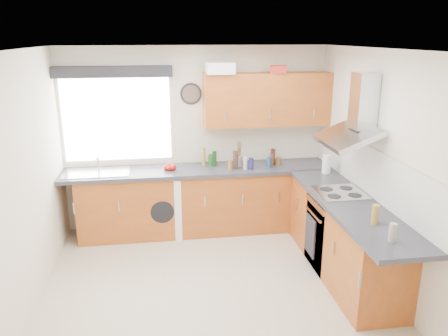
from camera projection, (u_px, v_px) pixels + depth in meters
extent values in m
plane|color=beige|center=(213.00, 289.00, 4.71)|extent=(3.60, 3.60, 0.00)
cube|color=white|center=(211.00, 49.00, 3.98)|extent=(3.60, 3.60, 0.02)
cube|color=silver|center=(196.00, 139.00, 6.05)|extent=(3.60, 0.02, 2.50)
cube|color=silver|center=(248.00, 273.00, 2.64)|extent=(3.60, 0.02, 2.50)
cube|color=silver|center=(21.00, 188.00, 4.09)|extent=(0.02, 3.60, 2.50)
cube|color=silver|center=(381.00, 171.00, 4.60)|extent=(0.02, 3.60, 2.50)
cube|color=white|center=(117.00, 119.00, 5.80)|extent=(1.40, 0.02, 1.10)
cube|color=black|center=(113.00, 72.00, 5.53)|extent=(1.50, 0.18, 0.14)
cube|color=white|center=(367.00, 169.00, 4.90)|extent=(0.01, 3.00, 0.54)
cube|color=#93471A|center=(192.00, 202.00, 6.00)|extent=(3.00, 0.58, 0.86)
cube|color=#93471A|center=(304.00, 196.00, 6.21)|extent=(0.60, 0.60, 0.86)
cube|color=#93471A|center=(343.00, 238.00, 4.94)|extent=(0.58, 2.10, 0.86)
cube|color=#2C2D35|center=(198.00, 170.00, 5.87)|extent=(3.60, 0.62, 0.05)
cube|color=#2C2D35|center=(351.00, 205.00, 4.66)|extent=(0.62, 2.42, 0.05)
cube|color=black|center=(337.00, 232.00, 5.08)|extent=(0.56, 0.58, 0.85)
cube|color=silver|center=(340.00, 193.00, 4.94)|extent=(0.52, 0.52, 0.01)
cube|color=#93471A|center=(267.00, 99.00, 5.85)|extent=(1.70, 0.35, 0.70)
cube|color=white|center=(162.00, 204.00, 5.95)|extent=(0.64, 0.62, 0.84)
cylinder|color=black|center=(191.00, 94.00, 5.84)|extent=(0.29, 0.04, 0.29)
cube|color=white|center=(220.00, 68.00, 5.54)|extent=(0.36, 0.27, 0.15)
cube|color=#A4241B|center=(278.00, 69.00, 5.65)|extent=(0.25, 0.23, 0.10)
cylinder|color=gray|center=(239.00, 161.00, 5.93)|extent=(0.10, 0.10, 0.14)
cylinder|color=white|center=(327.00, 164.00, 5.63)|extent=(0.13, 0.13, 0.24)
cylinder|color=#3E2B22|center=(235.00, 160.00, 5.81)|extent=(0.07, 0.07, 0.24)
cylinder|color=#1C4E20|center=(211.00, 160.00, 5.96)|extent=(0.07, 0.07, 0.15)
cylinder|color=#C0B3A3|center=(245.00, 163.00, 5.80)|extent=(0.05, 0.05, 0.18)
cylinder|color=navy|center=(269.00, 162.00, 5.88)|extent=(0.06, 0.06, 0.15)
cylinder|color=#143914|center=(215.00, 159.00, 5.95)|extent=(0.06, 0.06, 0.20)
cylinder|color=brown|center=(271.00, 160.00, 5.93)|extent=(0.05, 0.05, 0.17)
cylinder|color=olive|center=(204.00, 157.00, 5.96)|extent=(0.05, 0.05, 0.24)
cylinder|color=navy|center=(251.00, 164.00, 5.80)|extent=(0.07, 0.07, 0.16)
cylinder|color=#362E1E|center=(273.00, 160.00, 6.04)|extent=(0.07, 0.07, 0.11)
cylinder|color=#50201C|center=(273.00, 155.00, 6.16)|extent=(0.06, 0.06, 0.18)
cylinder|color=brown|center=(230.00, 165.00, 5.76)|extent=(0.06, 0.06, 0.14)
cylinder|color=brown|center=(278.00, 161.00, 5.97)|extent=(0.07, 0.07, 0.11)
cylinder|color=#461E19|center=(376.00, 214.00, 4.16)|extent=(0.06, 0.06, 0.17)
cylinder|color=olive|center=(375.00, 214.00, 4.11)|extent=(0.07, 0.07, 0.19)
cylinder|color=#A1958A|center=(393.00, 233.00, 3.76)|extent=(0.06, 0.06, 0.17)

